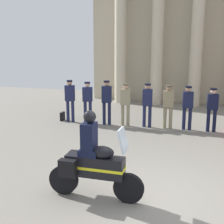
# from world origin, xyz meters

# --- Properties ---
(ground_plane) EXTENTS (28.00, 28.00, 0.00)m
(ground_plane) POSITION_xyz_m (0.00, 0.00, 0.00)
(ground_plane) COLOR gray
(colonnade_backdrop) EXTENTS (11.52, 1.47, 8.28)m
(colonnade_backdrop) POSITION_xyz_m (0.65, 10.95, 4.26)
(colonnade_backdrop) COLOR #B6AB91
(colonnade_backdrop) RESTS_ON ground_plane
(officer_in_row_0) EXTENTS (0.41, 0.27, 1.75)m
(officer_in_row_0) POSITION_xyz_m (-4.24, 5.51, 1.03)
(officer_in_row_0) COLOR #191E42
(officer_in_row_0) RESTS_ON ground_plane
(officer_in_row_1) EXTENTS (0.41, 0.27, 1.70)m
(officer_in_row_1) POSITION_xyz_m (-3.48, 5.55, 1.00)
(officer_in_row_1) COLOR #191E42
(officer_in_row_1) RESTS_ON ground_plane
(officer_in_row_2) EXTENTS (0.41, 0.27, 1.78)m
(officer_in_row_2) POSITION_xyz_m (-2.65, 5.48, 1.05)
(officer_in_row_2) COLOR #141938
(officer_in_row_2) RESTS_ON ground_plane
(officer_in_row_3) EXTENTS (0.41, 0.27, 1.69)m
(officer_in_row_3) POSITION_xyz_m (-1.88, 5.49, 1.00)
(officer_in_row_3) COLOR gray
(officer_in_row_3) RESTS_ON ground_plane
(officer_in_row_4) EXTENTS (0.41, 0.27, 1.71)m
(officer_in_row_4) POSITION_xyz_m (-1.03, 5.55, 1.01)
(officer_in_row_4) COLOR #191E42
(officer_in_row_4) RESTS_ON ground_plane
(officer_in_row_5) EXTENTS (0.41, 0.27, 1.68)m
(officer_in_row_5) POSITION_xyz_m (-0.22, 5.53, 0.99)
(officer_in_row_5) COLOR #847A5B
(officer_in_row_5) RESTS_ON ground_plane
(officer_in_row_6) EXTENTS (0.41, 0.27, 1.67)m
(officer_in_row_6) POSITION_xyz_m (0.49, 5.56, 0.99)
(officer_in_row_6) COLOR #141938
(officer_in_row_6) RESTS_ON ground_plane
(officer_in_row_7) EXTENTS (0.41, 0.27, 1.63)m
(officer_in_row_7) POSITION_xyz_m (1.38, 5.51, 0.96)
(officer_in_row_7) COLOR black
(officer_in_row_7) RESTS_ON ground_plane
(motorcycle_with_rider) EXTENTS (2.09, 0.71, 1.90)m
(motorcycle_with_rider) POSITION_xyz_m (-1.23, -0.41, 0.79)
(motorcycle_with_rider) COLOR black
(motorcycle_with_rider) RESTS_ON ground_plane
(briefcase_on_ground) EXTENTS (0.10, 0.32, 0.36)m
(briefcase_on_ground) POSITION_xyz_m (-4.66, 5.62, 0.18)
(briefcase_on_ground) COLOR black
(briefcase_on_ground) RESTS_ON ground_plane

